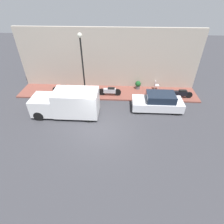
% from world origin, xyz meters
% --- Properties ---
extents(ground_plane, '(60.00, 60.00, 0.00)m').
position_xyz_m(ground_plane, '(0.00, 0.00, 0.00)').
color(ground_plane, '#38383D').
extents(sidewalk, '(2.58, 16.50, 0.13)m').
position_xyz_m(sidewalk, '(5.22, 0.00, 0.06)').
color(sidewalk, brown).
rests_on(sidewalk, ground_plane).
extents(building_facade, '(0.30, 16.50, 5.50)m').
position_xyz_m(building_facade, '(6.66, 0.00, 2.75)').
color(building_facade, '#B2A899').
rests_on(building_facade, ground_plane).
extents(parked_car, '(1.67, 4.00, 1.45)m').
position_xyz_m(parked_car, '(2.82, -4.26, 0.69)').
color(parked_car, silver).
rests_on(parked_car, ground_plane).
extents(delivery_van, '(1.93, 5.03, 2.08)m').
position_xyz_m(delivery_van, '(1.72, 2.84, 1.06)').
color(delivery_van, white).
rests_on(delivery_van, ground_plane).
extents(motorcycle_black, '(0.30, 2.15, 0.76)m').
position_xyz_m(motorcycle_black, '(4.55, -6.53, 0.55)').
color(motorcycle_black, black).
rests_on(motorcycle_black, sidewalk).
extents(scooter_silver, '(0.30, 2.07, 0.78)m').
position_xyz_m(scooter_silver, '(4.64, -0.25, 0.56)').
color(scooter_silver, '#B7B7BF').
rests_on(scooter_silver, sidewalk).
extents(motorcycle_blue, '(0.30, 1.80, 0.78)m').
position_xyz_m(motorcycle_blue, '(4.82, 4.16, 0.56)').
color(motorcycle_blue, navy).
rests_on(motorcycle_blue, sidewalk).
extents(streetlamp, '(0.35, 0.35, 5.41)m').
position_xyz_m(streetlamp, '(4.19, 1.87, 3.69)').
color(streetlamp, black).
rests_on(streetlamp, sidewalk).
extents(potted_plant, '(0.54, 0.54, 0.80)m').
position_xyz_m(potted_plant, '(6.03, -2.88, 0.57)').
color(potted_plant, slate).
rests_on(potted_plant, sidewalk).
extents(cafe_chair, '(0.40, 0.40, 0.91)m').
position_xyz_m(cafe_chair, '(6.00, -4.59, 0.65)').
color(cafe_chair, silver).
rests_on(cafe_chair, sidewalk).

